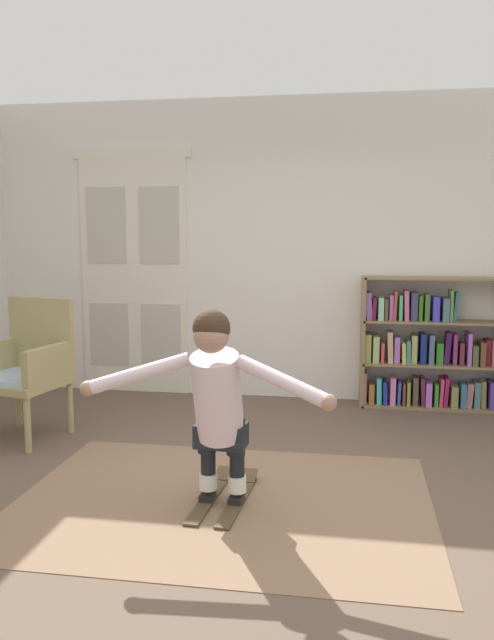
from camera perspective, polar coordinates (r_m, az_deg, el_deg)
ground_plane at (r=4.04m, az=-0.18°, el=-15.88°), size 7.20×7.20×0.00m
back_wall at (r=6.28m, az=3.79°, el=6.20°), size 6.00×0.10×2.90m
double_door at (r=6.57m, az=-10.00°, el=4.25°), size 1.22×0.05×2.45m
rug at (r=4.04m, az=-2.17°, el=-15.83°), size 2.50×1.89×0.01m
bookshelf at (r=6.18m, az=16.33°, el=-2.70°), size 1.45×0.30×1.22m
wicker_chair at (r=5.39m, az=-18.99°, el=-3.76°), size 0.70×0.70×1.10m
skis_pair at (r=4.06m, az=-2.06°, el=-15.41°), size 0.31×0.78×0.07m
person_skier at (r=3.70m, az=-2.73°, el=-6.62°), size 1.42×0.59×1.13m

